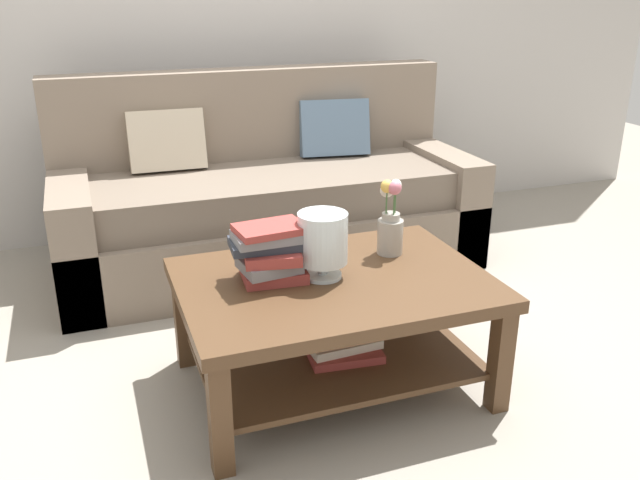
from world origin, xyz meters
name	(u,v)px	position (x,y,z in m)	size (l,w,h in m)	color
ground_plane	(312,332)	(0.00, 0.00, 0.00)	(10.00, 10.00, 0.00)	gray
back_wall	(222,11)	(0.00, 1.65, 1.35)	(6.40, 0.12, 2.70)	#BCB7B2
couch	(267,201)	(0.04, 0.88, 0.36)	(2.26, 0.90, 1.06)	#7A6B5B
coffee_table	(334,310)	(-0.06, -0.43, 0.34)	(1.16, 0.83, 0.47)	#4C331E
book_stack_main	(271,252)	(-0.29, -0.36, 0.58)	(0.30, 0.24, 0.22)	#993833
glass_hurricane_vase	(323,240)	(-0.10, -0.41, 0.62)	(0.19, 0.19, 0.25)	silver
flower_pitcher	(390,223)	(0.24, -0.28, 0.60)	(0.11, 0.12, 0.31)	#9E998E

